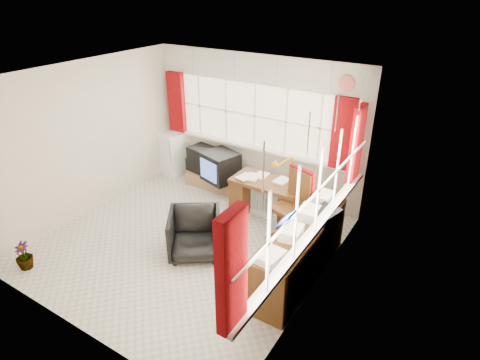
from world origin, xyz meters
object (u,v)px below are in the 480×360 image
object	(u,v)px
office_chair	(195,234)
credenza	(300,250)
crt_tv	(220,166)
mini_fridge	(173,153)
desk	(267,198)
tv_bench	(222,182)
task_chair	(295,203)
desk_lamp	(292,164)
radiator	(261,202)

from	to	relation	value
office_chair	credenza	bearing A→B (deg)	-20.46
crt_tv	mini_fridge	size ratio (longest dim) A/B	0.85
credenza	desk	bearing A→B (deg)	135.35
office_chair	tv_bench	xyz separation A→B (m)	(-0.82, 1.89, -0.21)
tv_bench	task_chair	bearing A→B (deg)	-22.53
desk_lamp	radiator	xyz separation A→B (m)	(-0.46, -0.15, -0.76)
office_chair	mini_fridge	world-z (taller)	mini_fridge
desk	task_chair	world-z (taller)	task_chair
radiator	tv_bench	xyz separation A→B (m)	(-1.09, 0.44, -0.11)
credenza	task_chair	bearing A→B (deg)	119.96
mini_fridge	credenza	bearing A→B (deg)	-24.39
office_chair	mini_fridge	distance (m)	2.85
desk	crt_tv	world-z (taller)	crt_tv
desk	mini_fridge	distance (m)	2.54
desk_lamp	mini_fridge	size ratio (longest dim) A/B	0.54
office_chair	crt_tv	distance (m)	1.92
desk	office_chair	xyz separation A→B (m)	(-0.41, -1.40, -0.04)
task_chair	credenza	bearing A→B (deg)	-60.04
radiator	tv_bench	bearing A→B (deg)	157.86
task_chair	radiator	bearing A→B (deg)	156.90
desk_lamp	mini_fridge	distance (m)	2.88
credenza	crt_tv	xyz separation A→B (m)	(-2.22, 1.39, 0.12)
crt_tv	credenza	bearing A→B (deg)	-31.97
office_chair	radiator	xyz separation A→B (m)	(0.28, 1.44, -0.10)
tv_bench	credenza	bearing A→B (deg)	-33.70
task_chair	crt_tv	size ratio (longest dim) A/B	1.59
radiator	mini_fridge	size ratio (longest dim) A/B	0.69
desk_lamp	radiator	distance (m)	0.90
desk_lamp	credenza	size ratio (longest dim) A/B	0.23
desk_lamp	task_chair	xyz separation A→B (m)	(0.30, -0.47, -0.39)
task_chair	office_chair	world-z (taller)	task_chair
tv_bench	crt_tv	size ratio (longest dim) A/B	1.96
desk	task_chair	xyz separation A→B (m)	(0.61, -0.28, 0.23)
office_chair	radiator	size ratio (longest dim) A/B	1.27
radiator	crt_tv	size ratio (longest dim) A/B	0.81
radiator	crt_tv	xyz separation A→B (m)	(-1.04, 0.31, 0.28)
tv_bench	mini_fridge	size ratio (longest dim) A/B	1.66
credenza	radiator	bearing A→B (deg)	137.82
office_chair	crt_tv	bearing A→B (deg)	78.86
office_chair	credenza	world-z (taller)	credenza
credenza	tv_bench	size ratio (longest dim) A/B	1.43
mini_fridge	tv_bench	bearing A→B (deg)	-3.65
task_chair	tv_bench	bearing A→B (deg)	157.47
desk	radiator	size ratio (longest dim) A/B	2.05
desk_lamp	tv_bench	distance (m)	1.80
office_chair	radiator	distance (m)	1.47
desk_lamp	task_chair	world-z (taller)	same
desk_lamp	crt_tv	bearing A→B (deg)	173.62
crt_tv	mini_fridge	xyz separation A→B (m)	(-1.31, 0.21, -0.09)
desk_lamp	credenza	world-z (taller)	desk_lamp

